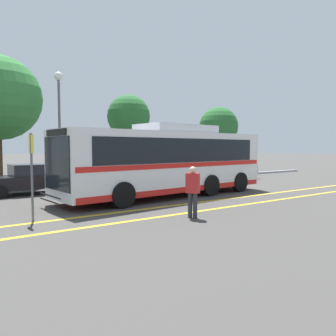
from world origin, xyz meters
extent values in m
plane|color=#423F3D|center=(0.00, 0.00, 0.00)|extent=(220.00, 220.00, 0.00)
cube|color=gold|center=(1.29, -2.38, 0.00)|extent=(30.54, 0.20, 0.01)
cube|color=gold|center=(1.29, -3.82, 0.00)|extent=(30.54, 0.20, 0.01)
cube|color=#99999E|center=(1.29, 6.08, 0.07)|extent=(38.54, 0.36, 0.15)
cube|color=silver|center=(1.29, -0.18, 1.64)|extent=(10.73, 3.57, 2.65)
cube|color=black|center=(1.29, -0.18, 2.15)|extent=(9.27, 3.46, 1.04)
cube|color=red|center=(1.29, -0.18, 1.51)|extent=(10.53, 3.59, 0.20)
cube|color=red|center=(1.29, -0.18, 0.44)|extent=(10.53, 3.58, 0.24)
cube|color=black|center=(-3.98, -0.69, 1.70)|extent=(0.26, 2.25, 1.95)
cube|color=black|center=(-3.98, -0.69, 2.82)|extent=(0.21, 1.79, 0.24)
cube|color=silver|center=(1.81, -0.13, 3.15)|extent=(3.87, 2.40, 0.37)
cube|color=black|center=(-4.25, -0.71, 0.55)|extent=(0.22, 1.92, 0.04)
cube|color=black|center=(-4.25, -0.71, 0.35)|extent=(0.22, 1.92, 0.04)
cylinder|color=black|center=(-1.85, -1.72, 0.50)|extent=(1.02, 0.37, 1.00)
cylinder|color=black|center=(-2.08, 0.73, 0.50)|extent=(1.02, 0.37, 1.00)
cylinder|color=black|center=(2.98, -1.25, 0.50)|extent=(1.02, 0.37, 1.00)
cylinder|color=black|center=(2.74, 1.20, 0.50)|extent=(1.02, 0.37, 1.00)
cylinder|color=black|center=(5.18, -1.04, 0.50)|extent=(1.02, 0.37, 1.00)
cylinder|color=black|center=(4.95, 1.41, 0.50)|extent=(1.02, 0.37, 1.00)
cube|color=black|center=(-3.87, 4.29, 0.60)|extent=(4.70, 1.96, 0.60)
cube|color=black|center=(-3.75, 4.29, 1.18)|extent=(2.00, 1.67, 0.56)
cylinder|color=black|center=(-5.28, 3.38, 0.30)|extent=(0.61, 0.22, 0.60)
cylinder|color=black|center=(-2.40, 3.46, 0.30)|extent=(0.61, 0.22, 0.60)
cylinder|color=black|center=(-2.45, 5.20, 0.30)|extent=(0.61, 0.22, 0.60)
cube|color=#335B33|center=(2.30, 4.34, 0.56)|extent=(4.78, 1.87, 0.53)
cube|color=black|center=(2.18, 4.33, 1.03)|extent=(2.04, 1.55, 0.40)
cylinder|color=black|center=(3.72, 5.19, 0.30)|extent=(0.61, 0.23, 0.60)
cylinder|color=black|center=(3.80, 3.62, 0.30)|extent=(0.61, 0.23, 0.60)
cylinder|color=black|center=(0.81, 5.06, 0.30)|extent=(0.61, 0.23, 0.60)
cylinder|color=black|center=(0.88, 3.49, 0.30)|extent=(0.61, 0.23, 0.60)
cube|color=#9E9EA3|center=(9.39, 4.25, 0.65)|extent=(4.88, 2.06, 0.71)
cube|color=black|center=(9.51, 4.24, 1.29)|extent=(2.11, 1.65, 0.56)
cylinder|color=black|center=(7.86, 3.55, 0.30)|extent=(0.61, 0.24, 0.60)
cylinder|color=black|center=(7.98, 5.17, 0.30)|extent=(0.61, 0.24, 0.60)
cylinder|color=black|center=(10.80, 3.33, 0.30)|extent=(0.61, 0.24, 0.60)
cylinder|color=black|center=(10.92, 4.95, 0.30)|extent=(0.61, 0.24, 0.60)
cylinder|color=#2D2D33|center=(-0.73, -4.62, 0.41)|extent=(0.14, 0.14, 0.81)
cylinder|color=#2D2D33|center=(-0.82, -4.48, 0.41)|extent=(0.14, 0.14, 0.81)
cube|color=red|center=(-0.77, -4.55, 1.13)|extent=(0.41, 0.47, 0.64)
sphere|color=beige|center=(-0.77, -4.55, 1.56)|extent=(0.22, 0.22, 0.22)
cylinder|color=#59595E|center=(-5.15, -2.16, 1.36)|extent=(0.07, 0.07, 2.72)
cube|color=yellow|center=(-5.15, -2.16, 2.39)|extent=(0.07, 0.40, 0.56)
cylinder|color=#59595E|center=(-1.63, 6.83, 3.08)|extent=(0.14, 0.14, 6.16)
sphere|color=silver|center=(-1.63, 6.83, 6.42)|extent=(0.52, 0.52, 0.52)
cylinder|color=#513823|center=(3.98, 8.78, 1.70)|extent=(0.28, 0.28, 3.39)
sphere|color=#28662D|center=(3.98, 8.78, 4.56)|extent=(3.13, 3.13, 3.13)
cylinder|color=#513823|center=(-4.53, 9.07, 1.67)|extent=(0.28, 0.28, 3.34)
cylinder|color=#513823|center=(13.84, 9.71, 1.44)|extent=(0.28, 0.28, 2.89)
sphere|color=#28662D|center=(13.84, 9.71, 4.24)|extent=(3.59, 3.59, 3.59)
camera|label=1|loc=(-7.39, -12.71, 2.28)|focal=35.00mm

